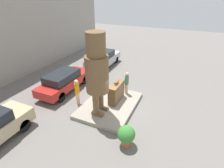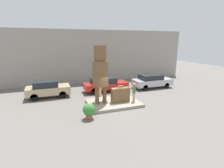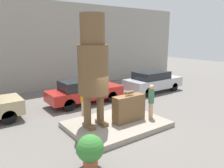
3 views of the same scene
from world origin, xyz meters
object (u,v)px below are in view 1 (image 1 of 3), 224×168
object	(u,v)px
parked_car_silver	(103,58)
planter_pot	(126,135)
statue_figure	(97,69)
worker_hivis	(77,91)
giant_suitcase	(116,92)
parked_car_red	(64,81)
tourist	(127,82)

from	to	relation	value
parked_car_silver	planter_pot	size ratio (longest dim) A/B	4.06
statue_figure	parked_car_silver	xyz separation A→B (m)	(7.23, 3.41, -2.21)
worker_hivis	giant_suitcase	bearing A→B (deg)	-64.23
parked_car_red	parked_car_silver	bearing A→B (deg)	-4.08
parked_car_red	worker_hivis	world-z (taller)	worker_hivis
giant_suitcase	tourist	xyz separation A→B (m)	(1.15, -0.29, 0.27)
statue_figure	tourist	world-z (taller)	statue_figure
statue_figure	worker_hivis	xyz separation A→B (m)	(0.47, 1.83, -2.05)
parked_car_red	worker_hivis	xyz separation A→B (m)	(-1.15, -1.98, 0.17)
giant_suitcase	parked_car_red	size ratio (longest dim) A/B	0.33
parked_car_red	giant_suitcase	bearing A→B (deg)	-90.44
tourist	planter_pot	size ratio (longest dim) A/B	1.47
giant_suitcase	parked_car_red	distance (m)	4.29
parked_car_silver	planter_pot	bearing A→B (deg)	-146.74
statue_figure	parked_car_silver	bearing A→B (deg)	25.24
tourist	parked_car_red	bearing A→B (deg)	103.71
parked_car_silver	giant_suitcase	bearing A→B (deg)	-145.37
tourist	parked_car_red	world-z (taller)	tourist
tourist	planter_pot	xyz separation A→B (m)	(-4.32, -1.60, -0.50)
giant_suitcase	parked_car_silver	size ratio (longest dim) A/B	0.35
worker_hivis	planter_pot	bearing A→B (deg)	-116.07
parked_car_silver	worker_hivis	size ratio (longest dim) A/B	2.53
statue_figure	tourist	size ratio (longest dim) A/B	2.91
giant_suitcase	worker_hivis	world-z (taller)	worker_hivis
giant_suitcase	tourist	world-z (taller)	tourist
statue_figure	parked_car_red	size ratio (longest dim) A/B	1.01
tourist	planter_pot	bearing A→B (deg)	-159.73
parked_car_red	statue_figure	bearing A→B (deg)	-113.11
statue_figure	worker_hivis	bearing A→B (deg)	75.45
statue_figure	giant_suitcase	world-z (taller)	statue_figure
giant_suitcase	worker_hivis	size ratio (longest dim) A/B	0.88
statue_figure	worker_hivis	size ratio (longest dim) A/B	2.67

